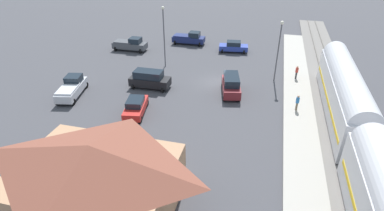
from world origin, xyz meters
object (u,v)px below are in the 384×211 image
object	(u,v)px
light_pole_lot_center	(164,30)
station_building	(94,177)
suv_black	(150,79)
pickup_navy	(189,38)
light_pole_near_platform	(279,44)
sedan_blue	(234,47)
pedestrian_waiting_far	(297,71)
pickup_silver	(72,88)
pickup_charcoal	(130,44)
sedan_red	(136,106)
suv_maroon	(231,84)
passenger_train	(364,144)
pedestrian_on_platform	(297,102)

from	to	relation	value
light_pole_lot_center	station_building	bearing A→B (deg)	98.80
station_building	light_pole_lot_center	distance (m)	26.20
suv_black	pickup_navy	world-z (taller)	suv_black
light_pole_near_platform	pickup_navy	bearing A→B (deg)	-38.43
pickup_navy	sedan_blue	size ratio (longest dim) A/B	1.16
pedestrian_waiting_far	pickup_silver	bearing A→B (deg)	23.23
pickup_charcoal	pickup_silver	bearing A→B (deg)	89.87
pickup_charcoal	sedan_red	world-z (taller)	pickup_charcoal
suv_maroon	suv_black	size ratio (longest dim) A/B	1.06
pickup_charcoal	light_pole_near_platform	world-z (taller)	light_pole_near_platform
suv_black	light_pole_lot_center	size ratio (longest dim) A/B	0.59
sedan_red	suv_black	bearing A→B (deg)	-82.09
passenger_train	light_pole_near_platform	bearing A→B (deg)	-67.34
sedan_red	station_building	bearing A→B (deg)	102.28
station_building	pickup_charcoal	size ratio (longest dim) A/B	2.04
suv_maroon	pickup_navy	distance (m)	18.93
pedestrian_on_platform	suv_maroon	bearing A→B (deg)	-19.67
pickup_charcoal	suv_maroon	size ratio (longest dim) A/B	1.04
station_building	light_pole_lot_center	bearing A→B (deg)	-81.20
pickup_navy	sedan_blue	distance (m)	8.06
suv_black	pickup_navy	distance (m)	17.36
pedestrian_on_platform	pickup_silver	xyz separation A→B (m)	(25.25, 2.63, -0.25)
pedestrian_waiting_far	suv_black	world-z (taller)	suv_black
passenger_train	suv_maroon	bearing A→B (deg)	-44.13
sedan_red	pickup_charcoal	bearing A→B (deg)	-64.10
sedan_blue	suv_maroon	bearing A→B (deg)	96.73
sedan_blue	light_pole_lot_center	size ratio (longest dim) A/B	0.56
suv_black	sedan_red	bearing A→B (deg)	97.91
pedestrian_on_platform	pedestrian_waiting_far	world-z (taller)	same
pedestrian_waiting_far	sedan_red	world-z (taller)	pedestrian_waiting_far
sedan_red	pedestrian_waiting_far	bearing A→B (deg)	-142.19
sedan_red	light_pole_near_platform	size ratio (longest dim) A/B	0.62
suv_black	sedan_red	xyz separation A→B (m)	(-0.87, 6.24, -0.27)
pickup_charcoal	sedan_blue	distance (m)	16.49
pedestrian_on_platform	suv_maroon	world-z (taller)	suv_maroon
suv_maroon	pickup_navy	xyz separation A→B (m)	(9.51, -16.36, -0.12)
pickup_charcoal	light_pole_lot_center	xyz separation A→B (m)	(-7.55, 4.89, 4.18)
suv_black	light_pole_near_platform	size ratio (longest dim) A/B	0.64
station_building	pickup_navy	world-z (taller)	station_building
station_building	pedestrian_on_platform	world-z (taller)	station_building
pedestrian_waiting_far	light_pole_near_platform	xyz separation A→B (m)	(2.68, 0.73, 3.58)
pickup_silver	light_pole_lot_center	size ratio (longest dim) A/B	0.68
light_pole_lot_center	pedestrian_on_platform	bearing A→B (deg)	153.87
passenger_train	suv_black	xyz separation A→B (m)	(21.59, -10.37, -1.71)
pedestrian_on_platform	sedan_blue	world-z (taller)	pedestrian_on_platform
station_building	sedan_blue	world-z (taller)	station_building
pickup_navy	sedan_red	bearing A→B (deg)	91.22
suv_black	suv_maroon	bearing A→B (deg)	-174.25
station_building	pickup_charcoal	distance (m)	32.82
passenger_train	station_building	bearing A→B (deg)	24.99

